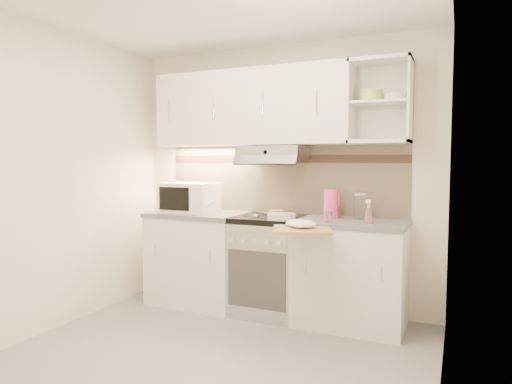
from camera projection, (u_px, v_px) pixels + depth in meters
ground at (210, 360)px, 3.22m from camera, size 3.00×3.00×0.00m
room_shell at (233, 131)px, 3.43m from camera, size 3.04×2.84×2.52m
base_cabinet_left at (199, 260)px, 4.49m from camera, size 0.90×0.60×0.86m
worktop_left at (199, 214)px, 4.46m from camera, size 0.92×0.62×0.04m
base_cabinet_right at (351, 275)px, 3.88m from camera, size 0.90×0.60×0.86m
worktop_right at (351, 223)px, 3.85m from camera, size 0.92×0.62×0.04m
electric_range at (269, 265)px, 4.19m from camera, size 0.60×0.60×0.90m
microwave at (189, 197)px, 4.48m from camera, size 0.51×0.39×0.29m
watering_can at (200, 205)px, 4.35m from camera, size 0.27×0.14×0.23m
plate_stack at (281, 216)px, 3.96m from camera, size 0.25×0.25×0.05m
bread_loaf at (277, 212)px, 4.30m from camera, size 0.15×0.15×0.04m
pink_pitcher at (331, 204)px, 4.02m from camera, size 0.14×0.13×0.25m
glass_jar at (360, 206)px, 3.94m from camera, size 0.12×0.12×0.23m
spice_jar at (329, 216)px, 3.75m from camera, size 0.06×0.06×0.09m
spray_bottle at (369, 214)px, 3.68m from camera, size 0.08×0.08×0.20m
cutting_board at (302, 230)px, 3.52m from camera, size 0.55×0.53×0.02m
dish_towel at (300, 223)px, 3.56m from camera, size 0.29×0.26×0.07m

